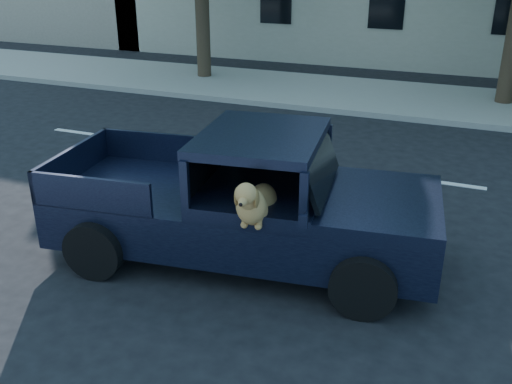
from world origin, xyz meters
TOP-DOWN VIEW (x-y plane):
  - ground at (0.00, 0.00)m, footprint 120.00×120.00m
  - far_sidewalk at (0.00, 9.20)m, footprint 60.00×4.00m
  - lane_stripes at (2.00, 3.40)m, footprint 21.60×0.14m
  - pickup_truck at (1.63, -0.48)m, footprint 5.31×2.82m

SIDE VIEW (x-z plane):
  - ground at x=0.00m, z-range 0.00..0.00m
  - lane_stripes at x=2.00m, z-range 0.00..0.01m
  - far_sidewalk at x=0.00m, z-range 0.00..0.15m
  - pickup_truck at x=1.63m, z-range -0.29..1.53m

